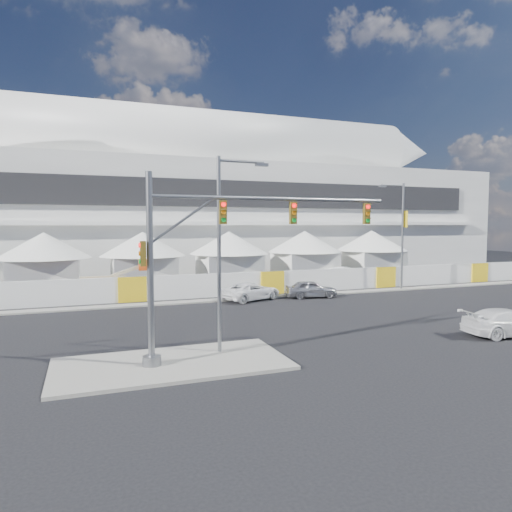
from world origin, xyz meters
name	(u,v)px	position (x,y,z in m)	size (l,w,h in m)	color
ground	(272,338)	(0.00, 0.00, 0.00)	(160.00, 160.00, 0.00)	black
median_island	(172,364)	(-6.00, -3.00, 0.07)	(10.00, 5.00, 0.15)	gray
far_curb	(415,288)	(20.00, 12.50, 0.06)	(80.00, 1.20, 0.12)	gray
stadium	(217,201)	(8.71, 41.50, 9.45)	(80.00, 24.80, 21.98)	silver
tent_row	(188,253)	(0.50, 24.00, 3.15)	(53.40, 8.40, 5.40)	white
hoarding_fence	(272,282)	(6.00, 14.50, 1.00)	(70.00, 0.25, 2.00)	white
scaffold_tower	(448,225)	(46.00, 36.00, 6.00)	(4.40, 4.40, 12.00)	#595B60
sedan_silver	(311,289)	(8.26, 11.31, 0.73)	(4.31, 1.73, 1.47)	#9D9EA2
pickup_curb	(251,291)	(3.13, 12.00, 0.72)	(5.18, 2.39, 1.44)	white
pickup_near	(508,322)	(12.35, -4.23, 0.75)	(5.14, 2.09, 1.49)	white
lot_car_a	(345,274)	(17.00, 20.21, 0.76)	(4.63, 1.61, 1.52)	silver
lot_car_b	(445,271)	(29.20, 18.51, 0.76)	(4.46, 1.80, 1.52)	black
traffic_mast	(205,256)	(-4.51, -3.13, 4.75)	(11.85, 0.80, 8.21)	gray
streetlight_median	(224,240)	(-3.33, -2.07, 5.40)	(2.53, 0.25, 9.15)	gray
streetlight_curb	(401,228)	(18.17, 12.50, 5.77)	(2.95, 0.66, 9.95)	gray
boom_lift	(96,290)	(-8.65, 16.17, 0.88)	(6.46, 1.66, 3.26)	#D04913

